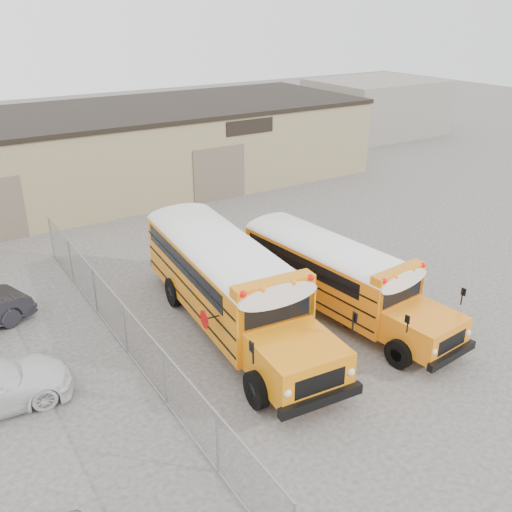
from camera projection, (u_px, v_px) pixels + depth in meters
ground at (334, 341)px, 18.73m from camera, size 120.00×120.00×0.00m
warehouse at (117, 150)px, 33.22m from camera, size 30.20×10.20×4.67m
chainlink_fence at (125, 328)px, 17.76m from camera, size 0.07×18.07×1.81m
distant_building_right at (375, 107)px, 48.10m from camera, size 10.00×8.00×4.40m
school_bus_left at (165, 220)px, 24.19m from camera, size 3.62×10.65×3.07m
school_bus_right at (245, 228)px, 24.00m from camera, size 3.08×9.14×2.62m
tarp_bundle at (357, 300)px, 19.68m from camera, size 1.34×1.28×1.58m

